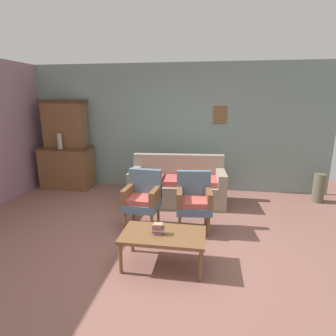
# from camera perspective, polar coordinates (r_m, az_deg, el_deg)

# --- Properties ---
(ground_plane) EXTENTS (7.68, 7.68, 0.00)m
(ground_plane) POSITION_cam_1_polar(r_m,az_deg,el_deg) (3.91, -3.09, -16.12)
(ground_plane) COLOR #84564C
(wall_back_with_decor) EXTENTS (6.40, 0.09, 2.70)m
(wall_back_with_decor) POSITION_cam_1_polar(r_m,az_deg,el_deg) (6.00, 1.96, 8.34)
(wall_back_with_decor) COLOR gray
(wall_back_with_decor) RESTS_ON ground
(side_cabinet) EXTENTS (1.16, 0.55, 0.93)m
(side_cabinet) POSITION_cam_1_polar(r_m,az_deg,el_deg) (6.56, -20.35, 0.12)
(side_cabinet) COLOR brown
(side_cabinet) RESTS_ON ground
(cabinet_upper_hutch) EXTENTS (0.99, 0.38, 1.03)m
(cabinet_upper_hutch) POSITION_cam_1_polar(r_m,az_deg,el_deg) (6.47, -20.77, 8.77)
(cabinet_upper_hutch) COLOR brown
(cabinet_upper_hutch) RESTS_ON side_cabinet
(vase_on_cabinet) EXTENTS (0.11, 0.11, 0.33)m
(vase_on_cabinet) POSITION_cam_1_polar(r_m,az_deg,el_deg) (6.29, -21.70, 5.25)
(vase_on_cabinet) COLOR #A09B89
(vase_on_cabinet) RESTS_ON side_cabinet
(floral_couch) EXTENTS (1.84, 0.92, 0.90)m
(floral_couch) POSITION_cam_1_polar(r_m,az_deg,el_deg) (5.31, 2.00, -3.79)
(floral_couch) COLOR gray
(floral_couch) RESTS_ON ground
(armchair_near_cabinet) EXTENTS (0.55, 0.52, 0.90)m
(armchair_near_cabinet) POSITION_cam_1_polar(r_m,az_deg,el_deg) (4.28, -5.30, -5.94)
(armchair_near_cabinet) COLOR slate
(armchair_near_cabinet) RESTS_ON ground
(armchair_by_doorway) EXTENTS (0.57, 0.55, 0.90)m
(armchair_by_doorway) POSITION_cam_1_polar(r_m,az_deg,el_deg) (4.19, 5.40, -6.41)
(armchair_by_doorway) COLOR slate
(armchair_by_doorway) RESTS_ON ground
(coffee_table) EXTENTS (1.00, 0.56, 0.42)m
(coffee_table) POSITION_cam_1_polar(r_m,az_deg,el_deg) (3.36, -1.00, -14.19)
(coffee_table) COLOR brown
(coffee_table) RESTS_ON ground
(book_stack_on_table) EXTENTS (0.15, 0.09, 0.13)m
(book_stack_on_table) POSITION_cam_1_polar(r_m,az_deg,el_deg) (3.30, -2.15, -12.58)
(book_stack_on_table) COLOR #A56D9A
(book_stack_on_table) RESTS_ON coffee_table
(floor_vase_by_wall) EXTENTS (0.22, 0.22, 0.57)m
(floor_vase_by_wall) POSITION_cam_1_polar(r_m,az_deg,el_deg) (6.09, 28.98, -3.67)
(floor_vase_by_wall) COLOR #595743
(floor_vase_by_wall) RESTS_ON ground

